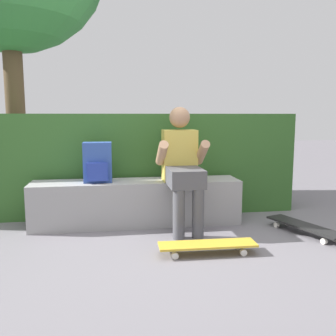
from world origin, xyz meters
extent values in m
plane|color=slate|center=(0.00, 0.00, 0.00)|extent=(24.00, 24.00, 0.00)
cube|color=#959494|center=(0.00, 0.43, 0.23)|extent=(2.13, 0.41, 0.46)
cube|color=gold|center=(0.43, 0.37, 0.72)|extent=(0.34, 0.22, 0.52)
sphere|color=tan|center=(0.43, 0.37, 1.10)|extent=(0.21, 0.21, 0.21)
cube|color=#4C4C51|center=(0.43, 0.06, 0.54)|extent=(0.32, 0.40, 0.17)
cylinder|color=#4C4C51|center=(0.34, -0.09, 0.23)|extent=(0.11, 0.11, 0.46)
cylinder|color=#4C4C51|center=(0.52, -0.09, 0.23)|extent=(0.11, 0.11, 0.46)
cylinder|color=tan|center=(0.23, 0.23, 0.76)|extent=(0.09, 0.33, 0.27)
cylinder|color=tan|center=(0.63, 0.23, 0.76)|extent=(0.09, 0.33, 0.27)
cube|color=gold|center=(0.51, -0.49, 0.08)|extent=(0.80, 0.22, 0.02)
cylinder|color=silver|center=(0.79, -0.43, 0.03)|extent=(0.05, 0.03, 0.05)
cylinder|color=silver|center=(0.79, -0.58, 0.03)|extent=(0.05, 0.03, 0.05)
cylinder|color=silver|center=(0.23, -0.41, 0.03)|extent=(0.05, 0.03, 0.05)
cylinder|color=silver|center=(0.23, -0.56, 0.03)|extent=(0.05, 0.03, 0.05)
cube|color=black|center=(1.55, -0.14, 0.08)|extent=(0.47, 0.82, 0.02)
cylinder|color=silver|center=(1.39, 0.09, 0.03)|extent=(0.05, 0.06, 0.05)
cylinder|color=silver|center=(1.53, 0.15, 0.03)|extent=(0.05, 0.06, 0.05)
cylinder|color=silver|center=(1.58, -0.43, 0.03)|extent=(0.05, 0.06, 0.05)
cylinder|color=silver|center=(1.72, -0.38, 0.03)|extent=(0.05, 0.06, 0.05)
cube|color=#2D4C99|center=(-0.39, 0.43, 0.66)|extent=(0.28, 0.18, 0.40)
cube|color=#23399A|center=(-0.39, 0.32, 0.58)|extent=(0.20, 0.05, 0.18)
cube|color=#315D27|center=(-0.30, 1.00, 0.57)|extent=(4.30, 0.60, 1.14)
cylinder|color=brown|center=(-1.42, 1.58, 1.33)|extent=(0.23, 0.23, 2.66)
camera|label=1|loc=(-0.26, -3.31, 1.13)|focal=39.51mm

